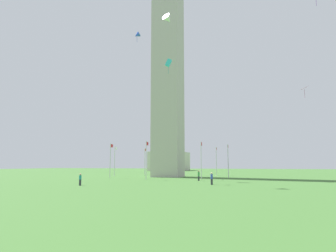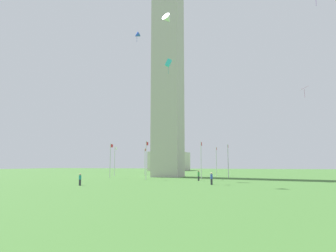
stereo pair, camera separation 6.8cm
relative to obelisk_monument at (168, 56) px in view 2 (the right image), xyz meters
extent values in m
plane|color=#3D6B2D|center=(0.00, 0.00, -28.51)|extent=(260.00, 260.00, 0.00)
cube|color=#B7B2A8|center=(0.00, 0.00, -3.42)|extent=(6.27, 6.27, 50.17)
cylinder|color=silver|center=(13.54, 0.00, -24.93)|extent=(0.14, 0.14, 7.15)
cube|color=#1E2D99|center=(14.09, 0.00, -21.81)|extent=(1.00, 0.03, 0.64)
cylinder|color=silver|center=(9.58, 9.58, -24.93)|extent=(0.14, 0.14, 7.15)
cube|color=red|center=(10.13, 9.58, -21.81)|extent=(1.00, 0.03, 0.64)
cylinder|color=silver|center=(0.00, 13.54, -24.93)|extent=(0.14, 0.14, 7.15)
cube|color=white|center=(0.55, 13.54, -21.81)|extent=(1.00, 0.03, 0.64)
cylinder|color=silver|center=(-9.58, 9.58, -24.93)|extent=(0.14, 0.14, 7.15)
cube|color=red|center=(-9.03, 9.58, -21.81)|extent=(1.00, 0.03, 0.64)
cylinder|color=silver|center=(-13.54, 0.00, -24.93)|extent=(0.14, 0.14, 7.15)
cube|color=red|center=(-12.99, 0.00, -21.81)|extent=(1.00, 0.03, 0.64)
cylinder|color=silver|center=(-9.58, -9.58, -24.93)|extent=(0.14, 0.14, 7.15)
cube|color=red|center=(-9.03, -9.58, -21.81)|extent=(1.00, 0.03, 0.64)
cylinder|color=silver|center=(0.00, -13.54, -24.93)|extent=(0.14, 0.14, 7.15)
cube|color=red|center=(0.55, -13.54, -21.81)|extent=(1.00, 0.03, 0.64)
cylinder|color=silver|center=(9.58, -9.58, -24.93)|extent=(0.14, 0.14, 7.15)
cube|color=red|center=(10.13, -9.58, -21.81)|extent=(1.00, 0.03, 0.64)
cylinder|color=#2D2D38|center=(-14.36, -10.08, -28.11)|extent=(0.29, 0.29, 0.80)
cylinder|color=#388C47|center=(-14.36, -10.08, -27.35)|extent=(0.32, 0.32, 0.71)
sphere|color=#936B4C|center=(-14.36, -10.08, -26.87)|extent=(0.24, 0.24, 0.24)
cylinder|color=#2D2D38|center=(-23.79, -13.90, -28.11)|extent=(0.29, 0.29, 0.80)
cylinder|color=#3851B2|center=(-23.79, -13.90, -27.37)|extent=(0.32, 0.32, 0.66)
sphere|color=beige|center=(-23.79, -13.90, -26.92)|extent=(0.24, 0.24, 0.24)
cylinder|color=#2D2D38|center=(-30.71, 2.65, -28.11)|extent=(0.29, 0.29, 0.80)
cylinder|color=teal|center=(-30.71, 2.65, -27.43)|extent=(0.32, 0.32, 0.56)
sphere|color=tan|center=(-30.71, 2.65, -27.02)|extent=(0.24, 0.24, 0.24)
cylinder|color=#67278E|center=(-22.91, -28.61, -3.50)|extent=(0.04, 0.04, 1.21)
cone|color=blue|center=(-19.57, -0.47, -3.17)|extent=(1.37, 1.50, 1.24)
cylinder|color=#233C9D|center=(-19.57, -0.47, -3.91)|extent=(0.04, 0.04, 1.11)
cube|color=pink|center=(-13.66, -27.65, -13.32)|extent=(1.42, 1.35, 0.53)
cylinder|color=#A44A79|center=(-13.66, -27.65, -14.23)|extent=(0.04, 0.04, 1.37)
cone|color=white|center=(-24.03, -7.59, -3.40)|extent=(2.12, 1.91, 1.79)
cylinder|color=#A7A7A7|center=(-24.03, -7.59, -4.49)|extent=(0.04, 0.04, 1.63)
cube|color=#33C6D1|center=(-13.88, -4.48, -6.75)|extent=(0.97, 1.37, 1.54)
cylinder|color=teal|center=(-13.88, -4.48, -7.95)|extent=(0.04, 0.04, 1.80)
cube|color=beige|center=(68.41, 20.81, -24.31)|extent=(18.97, 14.86, 8.40)
camera|label=1|loc=(-66.56, -21.02, -25.67)|focal=32.55mm
camera|label=2|loc=(-66.53, -21.08, -25.67)|focal=32.55mm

